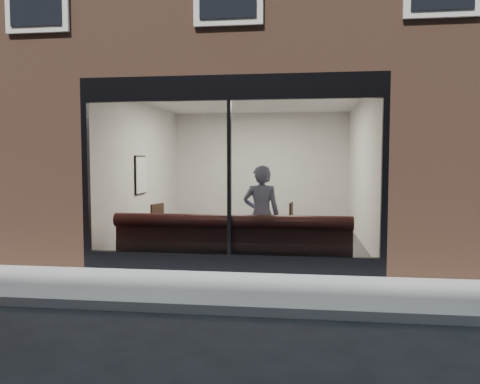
# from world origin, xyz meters

# --- Properties ---
(ground) EXTENTS (120.00, 120.00, 0.00)m
(ground) POSITION_xyz_m (0.00, 0.00, 0.00)
(ground) COLOR black
(ground) RESTS_ON ground
(sidewalk_near) EXTENTS (40.00, 2.00, 0.01)m
(sidewalk_near) POSITION_xyz_m (0.00, 1.00, 0.01)
(sidewalk_near) COLOR gray
(sidewalk_near) RESTS_ON ground
(kerb_near) EXTENTS (40.00, 0.10, 0.12)m
(kerb_near) POSITION_xyz_m (0.00, -0.05, 0.06)
(kerb_near) COLOR gray
(kerb_near) RESTS_ON ground
(host_building_pier_left) EXTENTS (2.50, 12.00, 3.20)m
(host_building_pier_left) POSITION_xyz_m (-3.75, 8.00, 1.60)
(host_building_pier_left) COLOR brown
(host_building_pier_left) RESTS_ON ground
(host_building_pier_right) EXTENTS (2.50, 12.00, 3.20)m
(host_building_pier_right) POSITION_xyz_m (3.75, 8.00, 1.60)
(host_building_pier_right) COLOR brown
(host_building_pier_right) RESTS_ON ground
(host_building_backfill) EXTENTS (5.00, 6.00, 3.20)m
(host_building_backfill) POSITION_xyz_m (0.00, 11.00, 1.60)
(host_building_backfill) COLOR brown
(host_building_backfill) RESTS_ON ground
(cafe_floor) EXTENTS (6.00, 6.00, 0.00)m
(cafe_floor) POSITION_xyz_m (0.00, 5.00, 0.02)
(cafe_floor) COLOR #2D2D30
(cafe_floor) RESTS_ON ground
(cafe_ceiling) EXTENTS (6.00, 6.00, 0.00)m
(cafe_ceiling) POSITION_xyz_m (0.00, 5.00, 3.19)
(cafe_ceiling) COLOR white
(cafe_ceiling) RESTS_ON host_building_upper
(cafe_wall_back) EXTENTS (5.00, 0.00, 5.00)m
(cafe_wall_back) POSITION_xyz_m (0.00, 7.99, 1.60)
(cafe_wall_back) COLOR silver
(cafe_wall_back) RESTS_ON ground
(cafe_wall_left) EXTENTS (0.00, 6.00, 6.00)m
(cafe_wall_left) POSITION_xyz_m (-2.49, 5.00, 1.60)
(cafe_wall_left) COLOR silver
(cafe_wall_left) RESTS_ON ground
(cafe_wall_right) EXTENTS (0.00, 6.00, 6.00)m
(cafe_wall_right) POSITION_xyz_m (2.49, 5.00, 1.60)
(cafe_wall_right) COLOR silver
(cafe_wall_right) RESTS_ON ground
(storefront_kick) EXTENTS (5.00, 0.10, 0.30)m
(storefront_kick) POSITION_xyz_m (0.00, 2.05, 0.15)
(storefront_kick) COLOR black
(storefront_kick) RESTS_ON ground
(storefront_header) EXTENTS (5.00, 0.10, 0.40)m
(storefront_header) POSITION_xyz_m (0.00, 2.05, 3.00)
(storefront_header) COLOR black
(storefront_header) RESTS_ON host_building_upper
(storefront_mullion) EXTENTS (0.06, 0.10, 2.50)m
(storefront_mullion) POSITION_xyz_m (0.00, 2.05, 1.55)
(storefront_mullion) COLOR black
(storefront_mullion) RESTS_ON storefront_kick
(storefront_glass) EXTENTS (4.80, 0.00, 4.80)m
(storefront_glass) POSITION_xyz_m (0.00, 2.02, 1.55)
(storefront_glass) COLOR white
(storefront_glass) RESTS_ON storefront_kick
(banquette) EXTENTS (4.00, 0.55, 0.45)m
(banquette) POSITION_xyz_m (0.00, 2.45, 0.23)
(banquette) COLOR #331712
(banquette) RESTS_ON cafe_floor
(person) EXTENTS (0.66, 0.44, 1.76)m
(person) POSITION_xyz_m (0.48, 2.62, 0.88)
(person) COLOR #8590B4
(person) RESTS_ON cafe_floor
(cafe_table_left) EXTENTS (0.77, 0.77, 0.04)m
(cafe_table_left) POSITION_xyz_m (-1.70, 3.00, 0.74)
(cafe_table_left) COLOR black
(cafe_table_left) RESTS_ON cafe_floor
(cafe_table_right) EXTENTS (0.67, 0.67, 0.04)m
(cafe_table_right) POSITION_xyz_m (1.40, 3.00, 0.74)
(cafe_table_right) COLOR black
(cafe_table_right) RESTS_ON cafe_floor
(cafe_chair_left) EXTENTS (0.55, 0.55, 0.04)m
(cafe_chair_left) POSITION_xyz_m (-1.94, 3.84, 0.24)
(cafe_chair_left) COLOR black
(cafe_chair_left) RESTS_ON cafe_floor
(cafe_chair_right) EXTENTS (0.44, 0.44, 0.04)m
(cafe_chair_right) POSITION_xyz_m (0.77, 4.42, 0.24)
(cafe_chair_right) COLOR black
(cafe_chair_right) RESTS_ON cafe_floor
(wall_poster) EXTENTS (0.02, 0.62, 0.82)m
(wall_poster) POSITION_xyz_m (-2.45, 4.79, 1.50)
(wall_poster) COLOR white
(wall_poster) RESTS_ON cafe_wall_left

